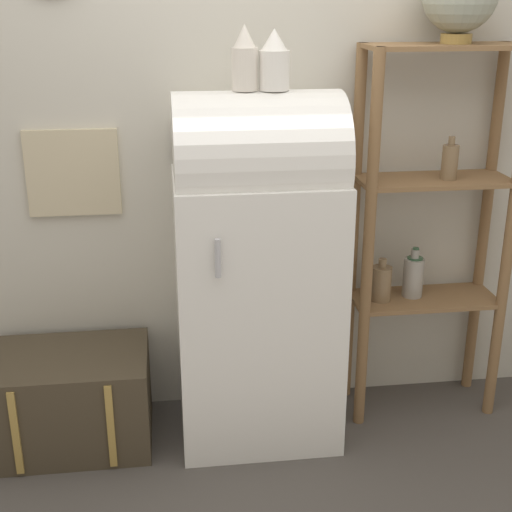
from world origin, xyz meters
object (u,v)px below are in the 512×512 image
(refrigerator, at_px, (257,267))
(vase_left, at_px, (245,60))
(suitcase_trunk, at_px, (70,399))
(vase_center, at_px, (274,62))

(refrigerator, height_order, vase_left, vase_left)
(refrigerator, distance_m, vase_left, 0.86)
(suitcase_trunk, height_order, vase_center, vase_center)
(refrigerator, relative_size, vase_center, 6.64)
(suitcase_trunk, relative_size, vase_center, 2.99)
(refrigerator, distance_m, vase_center, 0.85)
(vase_center, bearing_deg, refrigerator, 177.70)
(refrigerator, relative_size, suitcase_trunk, 2.22)
(suitcase_trunk, xyz_separation_m, vase_left, (0.78, 0.00, 1.44))
(suitcase_trunk, distance_m, vase_left, 1.64)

